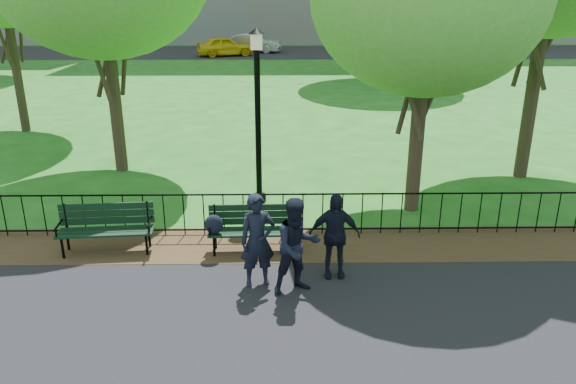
{
  "coord_description": "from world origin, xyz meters",
  "views": [
    {
      "loc": [
        0.13,
        -8.47,
        4.81
      ],
      "look_at": [
        0.29,
        1.5,
        1.11
      ],
      "focal_mm": 35.0,
      "sensor_mm": 36.0,
      "label": 1
    }
  ],
  "objects_px": {
    "person_right": "(334,235)",
    "sedan_dark": "(435,44)",
    "taxi": "(225,46)",
    "sedan_silver": "(253,43)",
    "person_left": "(258,241)",
    "person_mid": "(297,246)",
    "park_bench_main": "(240,224)",
    "park_bench_left_a": "(106,223)",
    "lamppost": "(258,111)"
  },
  "relations": [
    {
      "from": "sedan_silver",
      "to": "lamppost",
      "type": "bearing_deg",
      "value": -163.97
    },
    {
      "from": "park_bench_main",
      "to": "park_bench_left_a",
      "type": "distance_m",
      "value": 2.54
    },
    {
      "from": "lamppost",
      "to": "person_mid",
      "type": "relative_size",
      "value": 2.42
    },
    {
      "from": "taxi",
      "to": "sedan_dark",
      "type": "distance_m",
      "value": 15.14
    },
    {
      "from": "person_right",
      "to": "taxi",
      "type": "relative_size",
      "value": 0.38
    },
    {
      "from": "park_bench_left_a",
      "to": "person_right",
      "type": "relative_size",
      "value": 1.18
    },
    {
      "from": "park_bench_left_a",
      "to": "taxi",
      "type": "xyz_separation_m",
      "value": [
        -0.53,
        31.19,
        0.12
      ]
    },
    {
      "from": "lamppost",
      "to": "person_right",
      "type": "height_order",
      "value": "lamppost"
    },
    {
      "from": "person_left",
      "to": "park_bench_left_a",
      "type": "bearing_deg",
      "value": 142.3
    },
    {
      "from": "person_left",
      "to": "sedan_dark",
      "type": "bearing_deg",
      "value": 57.6
    },
    {
      "from": "person_left",
      "to": "person_right",
      "type": "xyz_separation_m",
      "value": [
        1.3,
        0.29,
        -0.05
      ]
    },
    {
      "from": "park_bench_left_a",
      "to": "person_mid",
      "type": "bearing_deg",
      "value": -28.35
    },
    {
      "from": "person_mid",
      "to": "person_right",
      "type": "relative_size",
      "value": 1.07
    },
    {
      "from": "person_right",
      "to": "taxi",
      "type": "bearing_deg",
      "value": 98.34
    },
    {
      "from": "person_right",
      "to": "sedan_dark",
      "type": "distance_m",
      "value": 34.45
    },
    {
      "from": "lamppost",
      "to": "person_left",
      "type": "relative_size",
      "value": 2.44
    },
    {
      "from": "park_bench_main",
      "to": "taxi",
      "type": "distance_m",
      "value": 31.43
    },
    {
      "from": "person_left",
      "to": "sedan_dark",
      "type": "height_order",
      "value": "person_left"
    },
    {
      "from": "park_bench_left_a",
      "to": "person_right",
      "type": "distance_m",
      "value": 4.35
    },
    {
      "from": "park_bench_left_a",
      "to": "lamppost",
      "type": "height_order",
      "value": "lamppost"
    },
    {
      "from": "park_bench_main",
      "to": "park_bench_left_a",
      "type": "bearing_deg",
      "value": 176.41
    },
    {
      "from": "person_left",
      "to": "person_mid",
      "type": "bearing_deg",
      "value": -33.17
    },
    {
      "from": "sedan_silver",
      "to": "sedan_dark",
      "type": "distance_m",
      "value": 13.34
    },
    {
      "from": "person_right",
      "to": "sedan_silver",
      "type": "height_order",
      "value": "person_right"
    },
    {
      "from": "lamppost",
      "to": "person_left",
      "type": "xyz_separation_m",
      "value": [
        0.11,
        -3.91,
        -1.33
      ]
    },
    {
      "from": "park_bench_main",
      "to": "sedan_silver",
      "type": "relative_size",
      "value": 0.42
    },
    {
      "from": "taxi",
      "to": "sedan_silver",
      "type": "height_order",
      "value": "sedan_silver"
    },
    {
      "from": "person_left",
      "to": "person_right",
      "type": "relative_size",
      "value": 1.06
    },
    {
      "from": "person_right",
      "to": "park_bench_main",
      "type": "bearing_deg",
      "value": 149.96
    },
    {
      "from": "person_right",
      "to": "sedan_silver",
      "type": "xyz_separation_m",
      "value": [
        -2.86,
        34.58,
        -0.08
      ]
    },
    {
      "from": "park_bench_main",
      "to": "person_left",
      "type": "distance_m",
      "value": 1.33
    },
    {
      "from": "lamppost",
      "to": "person_right",
      "type": "relative_size",
      "value": 2.59
    },
    {
      "from": "park_bench_main",
      "to": "lamppost",
      "type": "height_order",
      "value": "lamppost"
    },
    {
      "from": "park_bench_left_a",
      "to": "park_bench_main",
      "type": "bearing_deg",
      "value": -6.4
    },
    {
      "from": "taxi",
      "to": "park_bench_main",
      "type": "bearing_deg",
      "value": 168.09
    },
    {
      "from": "person_mid",
      "to": "person_right",
      "type": "bearing_deg",
      "value": 18.25
    },
    {
      "from": "person_right",
      "to": "sedan_silver",
      "type": "distance_m",
      "value": 34.7
    },
    {
      "from": "taxi",
      "to": "lamppost",
      "type": "bearing_deg",
      "value": 169.15
    },
    {
      "from": "taxi",
      "to": "person_mid",
      "type": "bearing_deg",
      "value": 169.62
    },
    {
      "from": "park_bench_main",
      "to": "person_left",
      "type": "height_order",
      "value": "person_left"
    },
    {
      "from": "person_right",
      "to": "taxi",
      "type": "xyz_separation_m",
      "value": [
        -4.75,
        32.25,
        -0.08
      ]
    },
    {
      "from": "person_right",
      "to": "sedan_dark",
      "type": "bearing_deg",
      "value": 72.44
    },
    {
      "from": "person_mid",
      "to": "lamppost",
      "type": "bearing_deg",
      "value": 79.6
    },
    {
      "from": "taxi",
      "to": "sedan_silver",
      "type": "distance_m",
      "value": 3.01
    },
    {
      "from": "sedan_dark",
      "to": "taxi",
      "type": "bearing_deg",
      "value": 110.49
    },
    {
      "from": "park_bench_left_a",
      "to": "person_mid",
      "type": "distance_m",
      "value": 3.91
    },
    {
      "from": "person_mid",
      "to": "sedan_dark",
      "type": "xyz_separation_m",
      "value": [
        11.02,
        33.38,
        -0.1
      ]
    },
    {
      "from": "person_left",
      "to": "lamppost",
      "type": "bearing_deg",
      "value": 78.59
    },
    {
      "from": "sedan_silver",
      "to": "park_bench_left_a",
      "type": "bearing_deg",
      "value": -168.97
    },
    {
      "from": "person_mid",
      "to": "sedan_silver",
      "type": "bearing_deg",
      "value": 72.85
    }
  ]
}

